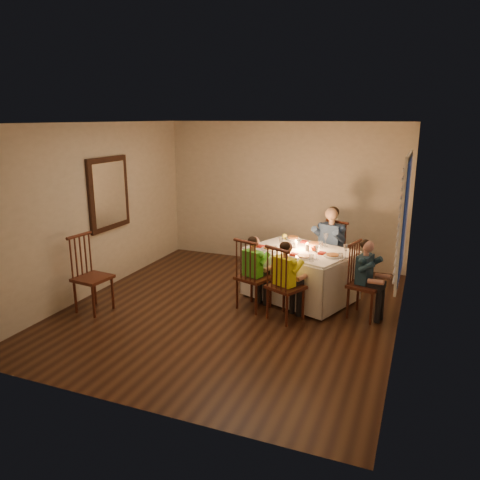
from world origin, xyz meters
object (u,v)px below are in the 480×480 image
at_px(dining_table, 301,264).
at_px(serving_bowl, 293,239).
at_px(chair_extra, 95,310).
at_px(child_yellow, 285,319).
at_px(adult, 328,285).
at_px(child_green, 254,308).
at_px(child_teal, 363,317).
at_px(chair_near_right, 285,319).
at_px(chair_near_left, 254,308).
at_px(chair_adult, 328,285).
at_px(chair_end, 363,317).

height_order(dining_table, serving_bowl, serving_bowl).
relative_size(chair_extra, child_yellow, 1.00).
distance_m(dining_table, adult, 0.97).
relative_size(dining_table, child_green, 1.64).
distance_m(chair_extra, child_teal, 3.77).
bearing_deg(serving_bowl, chair_near_right, -78.32).
bearing_deg(chair_near_left, chair_adult, -101.46).
height_order(chair_adult, child_green, child_green).
distance_m(dining_table, chair_end, 1.19).
xyz_separation_m(chair_adult, child_yellow, (-0.28, -1.57, 0.00)).
height_order(chair_near_right, adult, adult).
bearing_deg(chair_extra, chair_adult, -44.72).
xyz_separation_m(chair_extra, adult, (2.87, 2.29, 0.00)).
distance_m(chair_adult, chair_end, 1.31).
height_order(chair_end, adult, adult).
xyz_separation_m(dining_table, adult, (0.29, 0.74, -0.55)).
height_order(child_green, child_yellow, child_yellow).
distance_m(chair_end, serving_bowl, 1.68).
relative_size(dining_table, child_teal, 1.60).
relative_size(chair_near_left, adult, 0.81).
xyz_separation_m(dining_table, serving_bowl, (-0.25, 0.43, 0.25)).
height_order(chair_adult, child_yellow, child_yellow).
bearing_deg(adult, chair_near_left, -99.30).
distance_m(chair_near_right, child_teal, 1.09).
bearing_deg(child_green, chair_end, -151.12).
relative_size(chair_extra, adult, 0.85).
bearing_deg(chair_adult, chair_extra, -120.33).
bearing_deg(child_yellow, serving_bowl, -52.68).
distance_m(chair_end, child_teal, 0.00).
bearing_deg(chair_near_left, chair_extra, 42.93).
bearing_deg(chair_near_right, child_teal, -129.19).
bearing_deg(child_teal, chair_near_left, 114.25).
bearing_deg(adult, chair_adult, 0.00).
bearing_deg(serving_bowl, child_yellow, -78.32).
xyz_separation_m(chair_end, chair_extra, (-3.58, -1.19, 0.00)).
bearing_deg(chair_adult, dining_table, -90.02).
bearing_deg(child_teal, chair_adult, 47.09).
xyz_separation_m(chair_end, serving_bowl, (-1.25, 0.79, 0.80)).
height_order(dining_table, child_teal, dining_table).
xyz_separation_m(chair_near_left, serving_bowl, (0.27, 1.06, 0.80)).
bearing_deg(adult, child_green, -99.30).
bearing_deg(child_yellow, dining_table, -63.59).
bearing_deg(dining_table, child_yellow, -68.49).
distance_m(adult, serving_bowl, 1.01).
relative_size(chair_near_right, chair_end, 1.00).
xyz_separation_m(chair_adult, child_teal, (0.71, -1.10, 0.00)).
bearing_deg(child_yellow, chair_near_left, 5.11).
height_order(dining_table, chair_near_right, dining_table).
height_order(chair_near_left, chair_end, same).
bearing_deg(chair_end, adult, 47.09).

